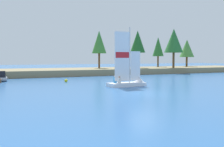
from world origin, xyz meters
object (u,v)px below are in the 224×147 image
(shoreline_tree_centre, at_px, (174,41))
(sailboat, at_px, (133,82))
(shoreline_tree_left, at_px, (99,42))
(shoreline_tree_midleft, at_px, (138,42))
(shoreline_tree_right, at_px, (187,48))
(channel_buoy, at_px, (66,81))
(shoreline_tree_midright, at_px, (158,47))

(shoreline_tree_centre, bearing_deg, sailboat, -136.63)
(shoreline_tree_centre, relative_size, sailboat, 1.14)
(shoreline_tree_left, height_order, shoreline_tree_midleft, shoreline_tree_midleft)
(shoreline_tree_right, height_order, channel_buoy, shoreline_tree_right)
(channel_buoy, bearing_deg, shoreline_tree_midleft, 36.96)
(shoreline_tree_left, distance_m, shoreline_tree_midright, 14.53)
(shoreline_tree_left, bearing_deg, shoreline_tree_right, 1.41)
(shoreline_tree_midleft, bearing_deg, shoreline_tree_centre, -21.94)
(shoreline_tree_midleft, distance_m, shoreline_tree_centre, 6.84)
(shoreline_tree_centre, height_order, sailboat, shoreline_tree_centre)
(shoreline_tree_midleft, xyz_separation_m, shoreline_tree_midright, (7.20, 3.85, -0.68))
(shoreline_tree_midright, height_order, sailboat, shoreline_tree_midright)
(channel_buoy, bearing_deg, shoreline_tree_left, 55.43)
(shoreline_tree_midleft, relative_size, shoreline_tree_midright, 1.12)
(shoreline_tree_left, distance_m, shoreline_tree_midleft, 7.32)
(shoreline_tree_midleft, relative_size, sailboat, 1.08)
(shoreline_tree_midright, bearing_deg, sailboat, -128.94)
(shoreline_tree_centre, distance_m, shoreline_tree_midright, 6.53)
(shoreline_tree_midleft, xyz_separation_m, sailboat, (-11.91, -19.79, -5.46))
(shoreline_tree_midleft, bearing_deg, shoreline_tree_right, 8.80)
(shoreline_tree_right, bearing_deg, shoreline_tree_midleft, -171.20)
(shoreline_tree_midleft, distance_m, shoreline_tree_midright, 8.19)
(shoreline_tree_centre, bearing_deg, channel_buoy, -156.26)
(shoreline_tree_left, distance_m, sailboat, 22.51)
(shoreline_tree_right, bearing_deg, shoreline_tree_centre, -146.67)
(shoreline_tree_left, xyz_separation_m, shoreline_tree_right, (20.51, 0.51, -0.80))
(shoreline_tree_midright, relative_size, sailboat, 0.96)
(shoreline_tree_midleft, relative_size, shoreline_tree_right, 1.20)
(shoreline_tree_midleft, bearing_deg, shoreline_tree_left, 167.66)
(shoreline_tree_centre, relative_size, shoreline_tree_midright, 1.18)
(shoreline_tree_midleft, relative_size, shoreline_tree_centre, 0.95)
(shoreline_tree_left, bearing_deg, channel_buoy, -124.57)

